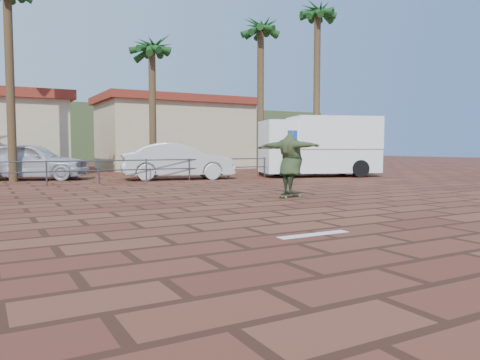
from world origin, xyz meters
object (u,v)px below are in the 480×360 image
at_px(longboard, 290,195).
at_px(skateboarder, 290,163).
at_px(campervan, 320,145).
at_px(car_white, 178,161).
at_px(car_silver, 31,161).

bearing_deg(longboard, skateboarder, -146.60).
bearing_deg(campervan, skateboarder, -115.00).
bearing_deg(car_white, skateboarder, -167.85).
relative_size(longboard, car_white, 0.20).
relative_size(car_silver, car_white, 0.98).
xyz_separation_m(car_silver, car_white, (6.01, -3.00, -0.01)).
bearing_deg(skateboarder, car_white, -12.86).
bearing_deg(skateboarder, campervan, -56.45).
relative_size(campervan, car_white, 1.23).
height_order(longboard, campervan, campervan).
distance_m(longboard, skateboarder, 0.95).
xyz_separation_m(longboard, car_silver, (-6.01, 12.07, 0.78)).
distance_m(campervan, car_white, 7.40).
bearing_deg(skateboarder, longboard, -49.69).
xyz_separation_m(longboard, car_white, (0.01, 9.07, 0.77)).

